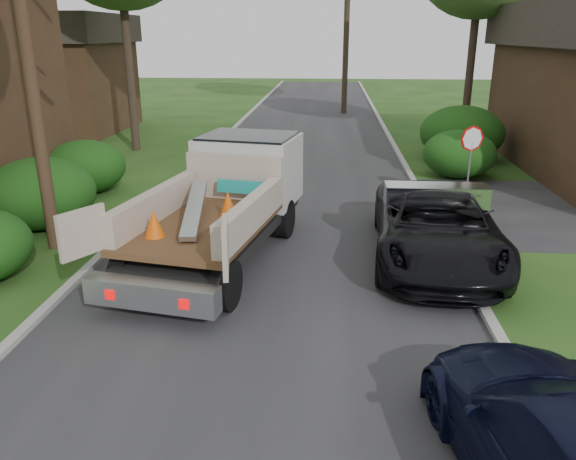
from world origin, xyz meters
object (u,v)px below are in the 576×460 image
(flatbed_truck, at_px, (232,191))
(utility_pole, at_px, (23,22))
(house_left_far, at_px, (51,72))
(black_pickup, at_px, (437,226))
(stop_sign, at_px, (471,150))

(flatbed_truck, bearing_deg, utility_pole, -163.05)
(house_left_far, bearing_deg, black_pickup, -45.01)
(stop_sign, xyz_separation_m, house_left_far, (-18.70, 13.00, 1.27))
(stop_sign, relative_size, black_pickup, 0.42)
(utility_pole, bearing_deg, stop_sign, 20.62)
(stop_sign, distance_m, house_left_far, 22.81)
(utility_pole, bearing_deg, black_pickup, -0.54)
(house_left_far, distance_m, black_pickup, 24.29)
(utility_pole, distance_m, house_left_far, 18.93)
(utility_pole, xyz_separation_m, flatbed_truck, (4.32, 0.47, -3.80))
(utility_pole, relative_size, black_pickup, 1.70)
(utility_pole, height_order, house_left_far, utility_pole)
(black_pickup, bearing_deg, utility_pole, -176.63)
(utility_pole, height_order, black_pickup, utility_pole)
(flatbed_truck, xyz_separation_m, black_pickup, (4.76, -0.56, -0.56))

